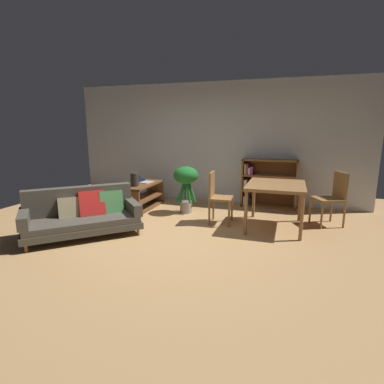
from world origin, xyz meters
TOP-DOWN VIEW (x-y plane):
  - ground_plane at (0.00, 0.00)m, footprint 8.16×8.16m
  - back_wall_panel at (0.00, 2.70)m, footprint 6.80×0.10m
  - fabric_couch at (-1.39, -0.25)m, footprint 1.80×1.77m
  - media_console at (-1.22, 1.50)m, footprint 0.42×1.20m
  - open_laptop at (-1.30, 1.68)m, footprint 0.43×0.33m
  - desk_speaker at (-1.26, 1.22)m, footprint 0.16×0.16m
  - potted_floor_plant at (-0.25, 1.47)m, footprint 0.50×0.50m
  - dining_table at (1.51, 1.06)m, footprint 0.94×1.14m
  - dining_chair_near at (0.51, 1.00)m, footprint 0.40×0.43m
  - dining_chair_far at (2.46, 1.52)m, footprint 0.59×0.57m
  - bookshelf at (1.23, 2.50)m, footprint 1.15×0.35m

SIDE VIEW (x-z plane):
  - ground_plane at x=0.00m, z-range 0.00..0.00m
  - media_console at x=-1.22m, z-range -0.01..0.53m
  - fabric_couch at x=-1.39m, z-range -0.04..0.72m
  - bookshelf at x=1.23m, z-range -0.01..1.03m
  - dining_chair_near at x=0.51m, z-range 0.06..0.99m
  - dining_chair_far at x=2.46m, z-range 0.06..1.00m
  - open_laptop at x=-1.30m, z-range 0.51..0.62m
  - potted_floor_plant at x=-0.25m, z-range 0.20..1.14m
  - desk_speaker at x=-1.26m, z-range 0.53..0.80m
  - dining_table at x=1.51m, z-range 0.30..1.07m
  - back_wall_panel at x=0.00m, z-range 0.00..2.70m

